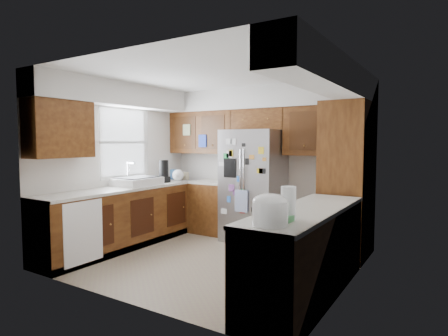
{
  "coord_description": "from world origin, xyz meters",
  "views": [
    {
      "loc": [
        2.8,
        -4.17,
        1.61
      ],
      "look_at": [
        -0.03,
        0.35,
        1.24
      ],
      "focal_mm": 30.0,
      "sensor_mm": 36.0,
      "label": 1
    }
  ],
  "objects": [
    {
      "name": "bridge_cabinet",
      "position": [
        0.0,
        1.43,
        1.98
      ],
      "size": [
        0.96,
        0.34,
        0.35
      ],
      "primitive_type": "cube",
      "color": "#3D1D0B",
      "rests_on": "fridge"
    },
    {
      "name": "left_counter_clutter",
      "position": [
        -1.46,
        0.85,
        1.05
      ],
      "size": [
        0.39,
        0.78,
        0.38
      ],
      "color": "black",
      "rests_on": "left_counter_run"
    },
    {
      "name": "sink_assembly",
      "position": [
        -1.5,
        0.1,
        0.99
      ],
      "size": [
        0.52,
        0.7,
        0.37
      ],
      "color": "white",
      "rests_on": "left_counter_run"
    },
    {
      "name": "room_shell",
      "position": [
        -0.11,
        0.36,
        1.82
      ],
      "size": [
        3.64,
        3.24,
        2.52
      ],
      "color": "white",
      "rests_on": "ground"
    },
    {
      "name": "fridge_top_items",
      "position": [
        -0.15,
        1.39,
        2.28
      ],
      "size": [
        0.79,
        0.31,
        0.28
      ],
      "color": "#223BBD",
      "rests_on": "bridge_cabinet"
    },
    {
      "name": "pantry",
      "position": [
        1.5,
        1.15,
        1.07
      ],
      "size": [
        0.6,
        0.9,
        2.15
      ],
      "primitive_type": "cube",
      "color": "#3D1D0B",
      "rests_on": "ground"
    },
    {
      "name": "left_counter_run",
      "position": [
        -1.36,
        0.03,
        0.43
      ],
      "size": [
        1.36,
        3.2,
        0.92
      ],
      "color": "#3D1D0B",
      "rests_on": "ground"
    },
    {
      "name": "paper_towel",
      "position": [
        1.54,
        -1.09,
        1.07
      ],
      "size": [
        0.13,
        0.13,
        0.3
      ],
      "primitive_type": "cylinder",
      "color": "white",
      "rests_on": "right_counter_run"
    },
    {
      "name": "fridge",
      "position": [
        -0.0,
        1.2,
        0.9
      ],
      "size": [
        0.9,
        0.79,
        1.8
      ],
      "color": "gray",
      "rests_on": "ground"
    },
    {
      "name": "right_counter_run",
      "position": [
        1.5,
        -0.47,
        0.42
      ],
      "size": [
        0.63,
        2.25,
        0.92
      ],
      "color": "#3D1D0B",
      "rests_on": "ground"
    },
    {
      "name": "rice_cooker",
      "position": [
        1.5,
        -1.38,
        1.06
      ],
      "size": [
        0.31,
        0.3,
        0.26
      ],
      "color": "white",
      "rests_on": "right_counter_run"
    },
    {
      "name": "floor",
      "position": [
        0.0,
        0.0,
        0.0
      ],
      "size": [
        3.6,
        3.6,
        0.0
      ],
      "primitive_type": "plane",
      "color": "gray",
      "rests_on": "ground"
    }
  ]
}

